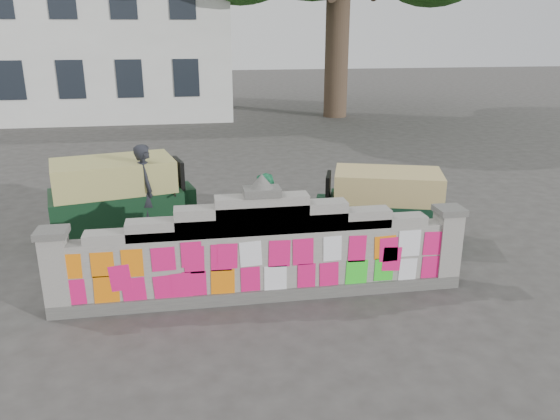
% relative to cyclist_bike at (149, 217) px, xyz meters
% --- Properties ---
extents(ground, '(100.00, 100.00, 0.00)m').
position_rel_cyclist_bike_xyz_m(ground, '(1.89, -2.79, -0.50)').
color(ground, '#383533').
rests_on(ground, ground).
extents(parapet_wall, '(6.48, 0.44, 2.01)m').
position_rel_cyclist_bike_xyz_m(parapet_wall, '(1.89, -2.79, 0.25)').
color(parapet_wall, '#4C4C49').
rests_on(parapet_wall, ground).
extents(building, '(16.00, 10.00, 8.90)m').
position_rel_cyclist_bike_xyz_m(building, '(-5.11, 19.20, 3.51)').
color(building, silver).
rests_on(building, ground).
extents(cyclist_bike, '(1.98, 0.88, 1.01)m').
position_rel_cyclist_bike_xyz_m(cyclist_bike, '(0.00, 0.00, 0.00)').
color(cyclist_bike, black).
rests_on(cyclist_bike, ground).
extents(cyclist_rider, '(0.48, 0.66, 1.71)m').
position_rel_cyclist_bike_xyz_m(cyclist_rider, '(0.00, 0.00, 0.35)').
color(cyclist_rider, black).
rests_on(cyclist_rider, ground).
extents(pedestrian, '(0.79, 0.89, 1.52)m').
position_rel_cyclist_bike_xyz_m(pedestrian, '(2.20, -0.97, 0.26)').
color(pedestrian, '#28955F').
rests_on(pedestrian, ground).
extents(rickshaw_left, '(2.99, 1.87, 1.60)m').
position_rel_cyclist_bike_xyz_m(rickshaw_left, '(-0.57, 0.33, 0.33)').
color(rickshaw_left, black).
rests_on(rickshaw_left, ground).
extents(rickshaw_right, '(2.65, 1.81, 1.43)m').
position_rel_cyclist_bike_xyz_m(rickshaw_right, '(4.55, -0.76, 0.24)').
color(rickshaw_right, black).
rests_on(rickshaw_right, ground).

